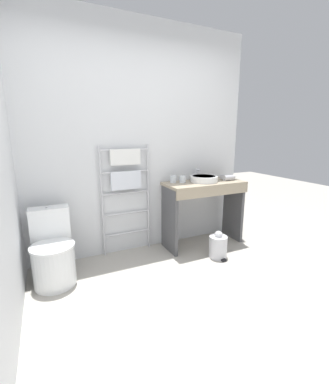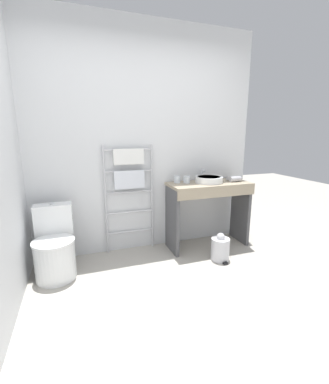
{
  "view_description": "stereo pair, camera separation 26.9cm",
  "coord_description": "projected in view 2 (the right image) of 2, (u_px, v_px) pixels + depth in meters",
  "views": [
    {
      "loc": [
        -1.03,
        -1.32,
        1.42
      ],
      "look_at": [
        0.08,
        1.05,
        0.82
      ],
      "focal_mm": 24.0,
      "sensor_mm": 36.0,
      "label": 1
    },
    {
      "loc": [
        -0.78,
        -1.42,
        1.42
      ],
      "look_at": [
        0.08,
        1.05,
        0.82
      ],
      "focal_mm": 24.0,
      "sensor_mm": 36.0,
      "label": 2
    }
  ],
  "objects": [
    {
      "name": "ground_plane",
      "position": [
        201.0,
        332.0,
        1.88
      ],
      "size": [
        12.0,
        12.0,
        0.0
      ],
      "primitive_type": "plane",
      "color": "#A8A399"
    },
    {
      "name": "wall_back",
      "position": [
        142.0,
        141.0,
        3.08
      ],
      "size": [
        2.85,
        0.12,
        2.66
      ],
      "primitive_type": "cube",
      "color": "silver",
      "rests_on": "ground_plane"
    },
    {
      "name": "toilet",
      "position": [
        55.0,
        249.0,
        2.58
      ],
      "size": [
        0.4,
        0.54,
        0.72
      ],
      "color": "white",
      "rests_on": "ground_plane"
    },
    {
      "name": "towel_radiator",
      "position": [
        129.0,
        179.0,
        3.01
      ],
      "size": [
        0.59,
        0.06,
        1.29
      ],
      "color": "silver",
      "rests_on": "ground_plane"
    },
    {
      "name": "vanity_counter",
      "position": [
        209.0,
        203.0,
        3.2
      ],
      "size": [
        1.01,
        0.45,
        0.83
      ],
      "color": "gray",
      "rests_on": "ground_plane"
    },
    {
      "name": "sink_basin",
      "position": [
        209.0,
        179.0,
        3.16
      ],
      "size": [
        0.34,
        0.34,
        0.07
      ],
      "color": "white",
      "rests_on": "vanity_counter"
    },
    {
      "name": "faucet",
      "position": [
        203.0,
        173.0,
        3.3
      ],
      "size": [
        0.02,
        0.1,
        0.14
      ],
      "color": "silver",
      "rests_on": "vanity_counter"
    },
    {
      "name": "cup_near_wall",
      "position": [
        177.0,
        179.0,
        3.13
      ],
      "size": [
        0.08,
        0.08,
        0.09
      ],
      "color": "silver",
      "rests_on": "vanity_counter"
    },
    {
      "name": "cup_near_edge",
      "position": [
        187.0,
        180.0,
        3.13
      ],
      "size": [
        0.08,
        0.08,
        0.08
      ],
      "color": "silver",
      "rests_on": "vanity_counter"
    },
    {
      "name": "hair_dryer",
      "position": [
        235.0,
        179.0,
        3.22
      ],
      "size": [
        0.19,
        0.15,
        0.07
      ],
      "color": "#B7B7BC",
      "rests_on": "vanity_counter"
    },
    {
      "name": "trash_bin",
      "position": [
        220.0,
        248.0,
        2.93
      ],
      "size": [
        0.21,
        0.24,
        0.32
      ],
      "color": "silver",
      "rests_on": "ground_plane"
    }
  ]
}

